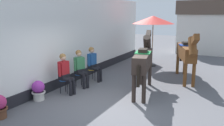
# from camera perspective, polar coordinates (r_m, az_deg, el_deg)

# --- Properties ---
(ground_plane) EXTENTS (40.00, 40.00, 0.00)m
(ground_plane) POSITION_cam_1_polar(r_m,az_deg,el_deg) (9.87, 6.81, -4.24)
(ground_plane) COLOR #56565B
(pub_facade_wall) EXTENTS (0.34, 14.00, 3.40)m
(pub_facade_wall) POSITION_cam_1_polar(r_m,az_deg,el_deg) (9.47, -10.89, 4.44)
(pub_facade_wall) COLOR white
(pub_facade_wall) RESTS_ON ground_plane
(distant_cottage) EXTENTS (3.40, 2.60, 3.50)m
(distant_cottage) POSITION_cam_1_polar(r_m,az_deg,el_deg) (17.60, 21.07, 8.12)
(distant_cottage) COLOR silver
(distant_cottage) RESTS_ON ground_plane
(seated_visitor_near) EXTENTS (0.61, 0.49, 1.39)m
(seated_visitor_near) POSITION_cam_1_polar(r_m,az_deg,el_deg) (8.29, -11.12, -1.99)
(seated_visitor_near) COLOR #194C99
(seated_visitor_near) RESTS_ON ground_plane
(seated_visitor_middle) EXTENTS (0.61, 0.49, 1.39)m
(seated_visitor_middle) POSITION_cam_1_polar(r_m,az_deg,el_deg) (8.95, -7.57, -0.83)
(seated_visitor_middle) COLOR #194C99
(seated_visitor_middle) RESTS_ON ground_plane
(seated_visitor_far) EXTENTS (0.61, 0.49, 1.39)m
(seated_visitor_far) POSITION_cam_1_polar(r_m,az_deg,el_deg) (9.68, -4.50, 0.21)
(seated_visitor_far) COLOR gold
(seated_visitor_far) RESTS_ON ground_plane
(saddled_horse_near) EXTENTS (0.94, 2.95, 2.06)m
(saddled_horse_near) POSITION_cam_1_polar(r_m,az_deg,el_deg) (8.30, 7.55, 0.86)
(saddled_horse_near) COLOR #2D231E
(saddled_horse_near) RESTS_ON ground_plane
(saddled_horse_far) EXTENTS (1.27, 2.87, 2.06)m
(saddled_horse_far) POSITION_cam_1_polar(r_m,az_deg,el_deg) (10.06, 17.32, 2.37)
(saddled_horse_far) COLOR brown
(saddled_horse_far) RESTS_ON ground_plane
(flower_planter_middle) EXTENTS (0.43, 0.43, 0.64)m
(flower_planter_middle) POSITION_cam_1_polar(r_m,az_deg,el_deg) (7.97, -17.14, -6.19)
(flower_planter_middle) COLOR beige
(flower_planter_middle) RESTS_ON ground_plane
(cafe_parasol) EXTENTS (2.10, 2.10, 2.58)m
(cafe_parasol) POSITION_cam_1_polar(r_m,az_deg,el_deg) (12.38, 9.80, 10.04)
(cafe_parasol) COLOR black
(cafe_parasol) RESTS_ON ground_plane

